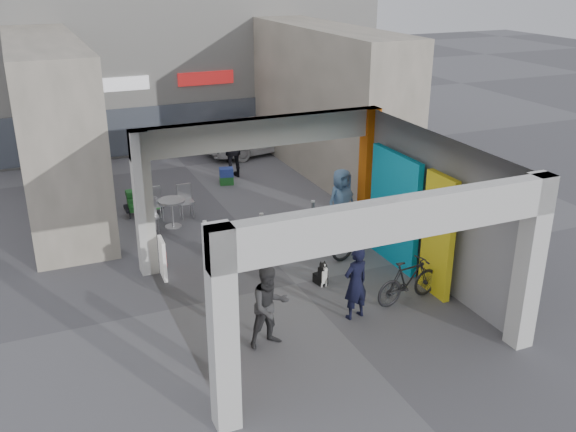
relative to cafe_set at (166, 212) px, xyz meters
name	(u,v)px	position (x,y,z in m)	size (l,w,h in m)	color
ground	(296,284)	(1.92, -4.85, -0.35)	(90.00, 90.00, 0.00)	#5E5E63
arcade_canopy	(335,199)	(2.46, -5.67, 1.96)	(6.40, 6.45, 6.40)	silver
far_building	(153,42)	(1.92, 9.15, 3.65)	(18.00, 4.08, 8.00)	white
plaza_bldg_left	(52,126)	(-2.58, 2.65, 2.15)	(2.00, 9.00, 5.00)	#C2B4A1
plaza_bldg_right	(327,101)	(6.42, 2.65, 2.15)	(2.00, 9.00, 5.00)	#C2B4A1
bollard_left	(205,239)	(0.44, -2.50, 0.12)	(0.09, 0.09, 0.93)	gray
bollard_center	(262,230)	(1.98, -2.49, 0.10)	(0.09, 0.09, 0.89)	gray
bollard_right	(313,218)	(3.52, -2.35, 0.14)	(0.09, 0.09, 0.96)	gray
advert_board_near	(218,355)	(-0.83, -7.64, 0.16)	(0.18, 0.56, 1.00)	white
advert_board_far	(163,258)	(-0.83, -3.31, 0.16)	(0.12, 0.55, 1.00)	white
cafe_set	(166,212)	(0.00, 0.00, 0.00)	(1.61, 1.30, 0.98)	#AAAAAF
produce_stand	(143,205)	(-0.43, 1.02, -0.06)	(1.09, 0.59, 0.72)	black
crate_stack	(226,176)	(2.68, 2.64, -0.07)	(0.52, 0.44, 0.56)	#175117
border_collie	(322,275)	(2.46, -5.11, -0.10)	(0.23, 0.45, 0.62)	black
man_with_dog	(356,283)	(2.45, -6.69, 0.46)	(0.59, 0.38, 1.61)	black
man_back_turned	(270,307)	(0.43, -6.95, 0.50)	(0.82, 0.64, 1.68)	#3A3A3D
man_elderly	(341,202)	(4.28, -2.56, 0.57)	(0.90, 0.58, 1.84)	#5E86B6
man_crates	(233,149)	(3.17, 3.28, 0.65)	(1.17, 0.49, 2.00)	black
bicycle_front	(363,235)	(4.14, -4.01, 0.19)	(0.71, 2.02, 1.06)	black
bicycle_rear	(408,281)	(3.86, -6.55, 0.16)	(0.47, 1.67, 1.00)	black
white_van	(259,134)	(5.05, 5.80, 0.40)	(1.75, 4.36, 1.48)	white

